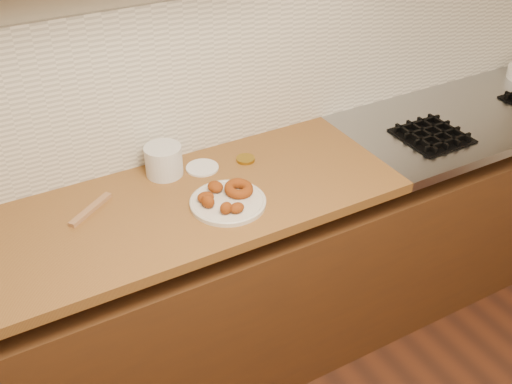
# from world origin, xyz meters

# --- Properties ---
(wall_back) EXTENTS (4.00, 0.02, 2.70)m
(wall_back) POSITION_xyz_m (0.00, 2.00, 1.35)
(wall_back) COLOR #B7A98F
(wall_back) RESTS_ON ground
(base_cabinet) EXTENTS (3.60, 0.60, 0.77)m
(base_cabinet) POSITION_xyz_m (0.00, 1.69, 0.39)
(base_cabinet) COLOR #4F2C13
(base_cabinet) RESTS_ON floor
(butcher_block) EXTENTS (2.30, 0.62, 0.04)m
(butcher_block) POSITION_xyz_m (-0.65, 1.69, 0.88)
(butcher_block) COLOR brown
(butcher_block) RESTS_ON base_cabinet
(stovetop) EXTENTS (1.30, 0.62, 0.04)m
(stovetop) POSITION_xyz_m (1.15, 1.69, 0.88)
(stovetop) COLOR #9EA0A5
(stovetop) RESTS_ON base_cabinet
(backsplash) EXTENTS (3.60, 0.02, 0.60)m
(backsplash) POSITION_xyz_m (0.00, 1.99, 1.20)
(backsplash) COLOR silver
(backsplash) RESTS_ON wall_back
(burner_grates) EXTENTS (0.91, 0.26, 0.03)m
(burner_grates) POSITION_xyz_m (1.13, 1.61, 0.91)
(burner_grates) COLOR black
(burner_grates) RESTS_ON stovetop
(donut_plate) EXTENTS (0.26, 0.26, 0.02)m
(donut_plate) POSITION_xyz_m (-0.15, 1.59, 0.91)
(donut_plate) COLOR beige
(donut_plate) RESTS_ON butcher_block
(ring_donut) EXTENTS (0.15, 0.15, 0.05)m
(ring_donut) POSITION_xyz_m (-0.10, 1.62, 0.93)
(ring_donut) COLOR brown
(ring_donut) RESTS_ON donut_plate
(fried_dough_chunks) EXTENTS (0.13, 0.21, 0.05)m
(fried_dough_chunks) POSITION_xyz_m (-0.19, 1.60, 0.93)
(fried_dough_chunks) COLOR brown
(fried_dough_chunks) RESTS_ON donut_plate
(plastic_tub) EXTENTS (0.17, 0.17, 0.11)m
(plastic_tub) POSITION_xyz_m (-0.27, 1.88, 0.96)
(plastic_tub) COLOR silver
(plastic_tub) RESTS_ON butcher_block
(tub_lid) EXTENTS (0.16, 0.16, 0.01)m
(tub_lid) POSITION_xyz_m (-0.13, 1.85, 0.90)
(tub_lid) COLOR white
(tub_lid) RESTS_ON butcher_block
(brass_jar_lid) EXTENTS (0.08, 0.08, 0.01)m
(brass_jar_lid) POSITION_xyz_m (0.04, 1.82, 0.91)
(brass_jar_lid) COLOR #A28123
(brass_jar_lid) RESTS_ON butcher_block
(wooden_utensil) EXTENTS (0.18, 0.14, 0.02)m
(wooden_utensil) POSITION_xyz_m (-0.58, 1.78, 0.91)
(wooden_utensil) COLOR #976A44
(wooden_utensil) RESTS_ON butcher_block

